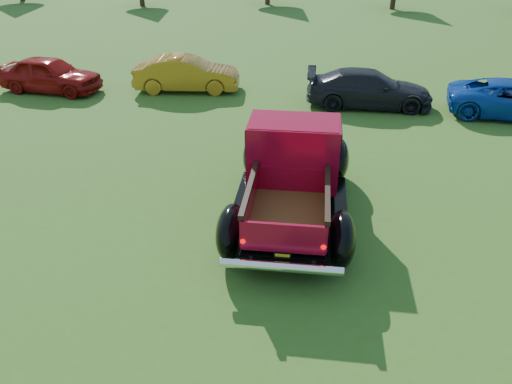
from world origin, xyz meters
name	(u,v)px	position (x,y,z in m)	size (l,w,h in m)	color
ground	(233,245)	(0.00, 0.00, 0.00)	(120.00, 120.00, 0.00)	#385919
pickup_truck	(293,166)	(1.03, 1.81, 0.96)	(2.62, 5.48, 2.02)	black
show_car_red	(50,74)	(-8.50, 8.94, 0.65)	(1.52, 3.79, 1.29)	maroon
show_car_yellow	(187,74)	(-3.50, 9.73, 0.64)	(1.35, 3.87, 1.27)	#AD7017
show_car_grey	(369,89)	(3.13, 8.89, 0.62)	(1.73, 4.25, 1.23)	black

